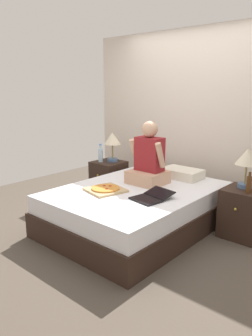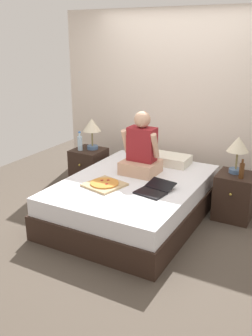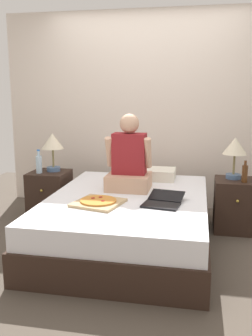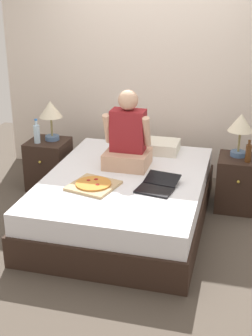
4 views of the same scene
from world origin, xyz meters
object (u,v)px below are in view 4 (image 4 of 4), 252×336
object	(u,v)px
lamp_on_right_nightstand	(241,126)
laptop	(157,186)
bed	(125,200)
person_seated	(128,139)
beer_bottle	(248,153)
water_bottle	(37,133)
nightstand_left	(49,164)
nightstand_right	(238,183)
pizza_box	(93,185)
lamp_on_left_nightstand	(51,112)

from	to	relation	value
lamp_on_right_nightstand	laptop	xyz separation A→B (m)	(-0.68, -0.87, -0.37)
bed	lamp_on_right_nightstand	world-z (taller)	lamp_on_right_nightstand
person_seated	beer_bottle	bearing A→B (deg)	11.15
water_bottle	beer_bottle	xyz separation A→B (m)	(2.29, -0.01, -0.02)
bed	nightstand_left	size ratio (longest dim) A/B	3.72
nightstand_right	pizza_box	bearing A→B (deg)	-144.19
nightstand_right	person_seated	size ratio (longest dim) A/B	0.73
nightstand_left	person_seated	xyz separation A→B (m)	(1.03, -0.33, 0.50)
laptop	beer_bottle	bearing A→B (deg)	42.44
lamp_on_right_nightstand	person_seated	size ratio (longest dim) A/B	0.58
nightstand_left	pizza_box	xyz separation A→B (m)	(0.86, -0.93, 0.23)
laptop	pizza_box	size ratio (longest dim) A/B	0.95
nightstand_left	lamp_on_left_nightstand	distance (m)	0.61
beer_bottle	pizza_box	xyz separation A→B (m)	(-1.35, -0.83, -0.15)
beer_bottle	lamp_on_right_nightstand	bearing A→B (deg)	123.69
nightstand_left	laptop	xyz separation A→B (m)	(1.43, -0.82, 0.23)
beer_bottle	pizza_box	world-z (taller)	beer_bottle
beer_bottle	pizza_box	bearing A→B (deg)	-148.59
nightstand_right	pizza_box	world-z (taller)	nightstand_right
lamp_on_left_nightstand	laptop	size ratio (longest dim) A/B	0.98
person_seated	pizza_box	size ratio (longest dim) A/B	1.61
bed	nightstand_right	size ratio (longest dim) A/B	3.72
person_seated	laptop	size ratio (longest dim) A/B	1.69
nightstand_left	water_bottle	world-z (taller)	water_bottle
lamp_on_left_nightstand	person_seated	distance (m)	1.06
beer_bottle	laptop	world-z (taller)	beer_bottle
water_bottle	pizza_box	distance (m)	1.27
lamp_on_left_nightstand	laptop	world-z (taller)	lamp_on_left_nightstand
beer_bottle	laptop	size ratio (longest dim) A/B	0.50
bed	lamp_on_right_nightstand	bearing A→B (deg)	32.36
lamp_on_left_nightstand	pizza_box	xyz separation A→B (m)	(0.82, -0.98, -0.38)
lamp_on_left_nightstand	lamp_on_right_nightstand	distance (m)	2.07
bed	nightstand_left	bearing A→B (deg)	150.36
laptop	pizza_box	world-z (taller)	laptop
lamp_on_left_nightstand	nightstand_right	distance (m)	2.19
lamp_on_left_nightstand	laptop	xyz separation A→B (m)	(1.39, -0.87, -0.37)
lamp_on_left_nightstand	nightstand_right	bearing A→B (deg)	-1.37
lamp_on_left_nightstand	water_bottle	size ratio (longest dim) A/B	1.63
bed	laptop	distance (m)	0.49
lamp_on_right_nightstand	beer_bottle	world-z (taller)	lamp_on_right_nightstand
beer_bottle	laptop	xyz separation A→B (m)	(-0.78, -0.72, -0.14)
laptop	pizza_box	xyz separation A→B (m)	(-0.57, -0.11, -0.00)
bed	pizza_box	bearing A→B (deg)	-123.99
nightstand_left	pizza_box	bearing A→B (deg)	-47.29
bed	beer_bottle	bearing A→B (deg)	24.06
water_bottle	person_seated	xyz separation A→B (m)	(1.11, -0.24, 0.11)
water_bottle	person_seated	bearing A→B (deg)	-12.38
bed	pizza_box	size ratio (longest dim) A/B	4.35
water_bottle	laptop	xyz separation A→B (m)	(1.51, -0.73, -0.16)
nightstand_left	water_bottle	xyz separation A→B (m)	(-0.08, -0.09, 0.39)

